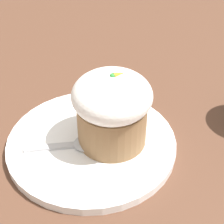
{
  "coord_description": "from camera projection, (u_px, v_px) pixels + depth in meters",
  "views": [
    {
      "loc": [
        -0.17,
        -0.34,
        0.36
      ],
      "look_at": [
        0.02,
        -0.01,
        0.06
      ],
      "focal_mm": 60.0,
      "sensor_mm": 36.0,
      "label": 1
    }
  ],
  "objects": [
    {
      "name": "ground_plane",
      "position": [
        92.0,
        147.0,
        0.52
      ],
      "size": [
        4.0,
        4.0,
        0.0
      ],
      "primitive_type": "plane",
      "color": "#513323"
    },
    {
      "name": "dessert_plate",
      "position": [
        92.0,
        143.0,
        0.51
      ],
      "size": [
        0.23,
        0.23,
        0.01
      ],
      "color": "white",
      "rests_on": "ground_plane"
    },
    {
      "name": "carrot_cake",
      "position": [
        112.0,
        108.0,
        0.48
      ],
      "size": [
        0.1,
        0.1,
        0.11
      ],
      "color": "olive",
      "rests_on": "dessert_plate"
    },
    {
      "name": "spoon",
      "position": [
        82.0,
        144.0,
        0.5
      ],
      "size": [
        0.11,
        0.07,
        0.01
      ],
      "color": "#B7B7BC",
      "rests_on": "dessert_plate"
    }
  ]
}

